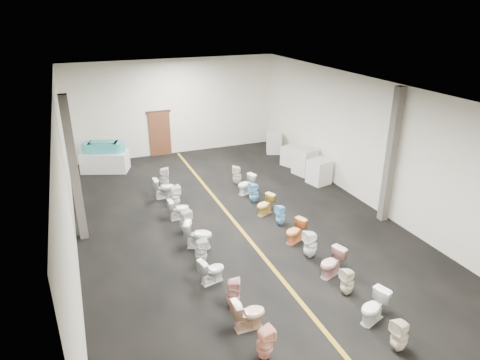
% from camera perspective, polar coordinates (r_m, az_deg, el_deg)
% --- Properties ---
extents(floor, '(16.00, 16.00, 0.00)m').
position_cam_1_polar(floor, '(14.31, -0.47, -5.91)').
color(floor, black).
rests_on(floor, ground).
extents(ceiling, '(16.00, 16.00, 0.00)m').
position_cam_1_polar(ceiling, '(12.80, -0.54, 12.11)').
color(ceiling, black).
rests_on(ceiling, ground).
extents(wall_back, '(10.00, 0.00, 10.00)m').
position_cam_1_polar(wall_back, '(20.76, -8.71, 9.56)').
color(wall_back, beige).
rests_on(wall_back, ground).
extents(wall_front, '(10.00, 0.00, 10.00)m').
position_cam_1_polar(wall_front, '(7.46, 23.74, -17.44)').
color(wall_front, beige).
rests_on(wall_front, ground).
extents(wall_left, '(0.00, 16.00, 16.00)m').
position_cam_1_polar(wall_left, '(12.59, -22.21, -0.49)').
color(wall_left, beige).
rests_on(wall_left, ground).
extents(wall_right, '(0.00, 16.00, 16.00)m').
position_cam_1_polar(wall_right, '(15.81, 16.68, 4.78)').
color(wall_right, beige).
rests_on(wall_right, ground).
extents(aisle_stripe, '(0.12, 15.60, 0.01)m').
position_cam_1_polar(aisle_stripe, '(14.31, -0.47, -5.90)').
color(aisle_stripe, '#977016').
rests_on(aisle_stripe, floor).
extents(back_door, '(1.00, 0.10, 2.10)m').
position_cam_1_polar(back_door, '(20.84, -10.63, 6.07)').
color(back_door, '#562D19').
rests_on(back_door, floor).
extents(door_frame, '(1.15, 0.08, 0.10)m').
position_cam_1_polar(door_frame, '(20.58, -10.84, 8.93)').
color(door_frame, '#331C11').
rests_on(door_frame, back_door).
extents(column_left, '(0.25, 0.25, 4.50)m').
position_cam_1_polar(column_left, '(13.52, -21.25, 1.20)').
color(column_left, '#59544C').
rests_on(column_left, floor).
extents(column_right, '(0.25, 0.25, 4.50)m').
position_cam_1_polar(column_right, '(14.57, 19.46, 2.95)').
color(column_right, '#59544C').
rests_on(column_right, floor).
extents(display_table, '(2.16, 1.58, 0.86)m').
position_cam_1_polar(display_table, '(19.55, -17.54, 2.38)').
color(display_table, white).
rests_on(display_table, floor).
extents(bathtub, '(1.79, 1.07, 0.55)m').
position_cam_1_polar(bathtub, '(19.35, -17.76, 4.16)').
color(bathtub, teal).
rests_on(bathtub, display_table).
extents(appliance_crate_a, '(0.92, 0.92, 0.98)m').
position_cam_1_polar(appliance_crate_a, '(17.60, 10.50, 1.08)').
color(appliance_crate_a, silver).
rests_on(appliance_crate_a, floor).
extents(appliance_crate_b, '(1.01, 1.01, 1.12)m').
position_cam_1_polar(appliance_crate_b, '(18.48, 8.67, 2.48)').
color(appliance_crate_b, silver).
rests_on(appliance_crate_b, floor).
extents(appliance_crate_c, '(1.00, 1.00, 0.86)m').
position_cam_1_polar(appliance_crate_c, '(19.47, 6.94, 3.21)').
color(appliance_crate_c, silver).
rests_on(appliance_crate_c, floor).
extents(appliance_crate_d, '(0.91, 0.91, 1.00)m').
position_cam_1_polar(appliance_crate_d, '(21.01, 4.54, 4.95)').
color(appliance_crate_d, silver).
rests_on(appliance_crate_d, floor).
extents(toilet_left_1, '(0.40, 0.40, 0.77)m').
position_cam_1_polar(toilet_left_1, '(9.34, 3.31, -20.98)').
color(toilet_left_1, '#FFB094').
rests_on(toilet_left_1, floor).
extents(toilet_left_2, '(0.77, 0.44, 0.78)m').
position_cam_1_polar(toilet_left_2, '(10.01, 1.15, -17.39)').
color(toilet_left_2, '#E2B290').
rests_on(toilet_left_2, floor).
extents(toilet_left_3, '(0.45, 0.45, 0.77)m').
position_cam_1_polar(toilet_left_3, '(10.61, -0.96, -14.79)').
color(toilet_left_3, '#D99A93').
rests_on(toilet_left_3, floor).
extents(toilet_left_4, '(0.77, 0.54, 0.72)m').
position_cam_1_polar(toilet_left_4, '(11.43, -3.78, -11.91)').
color(toilet_left_4, silver).
rests_on(toilet_left_4, floor).
extents(toilet_left_5, '(0.39, 0.38, 0.76)m').
position_cam_1_polar(toilet_left_5, '(12.19, -5.22, -9.45)').
color(toilet_left_5, silver).
rests_on(toilet_left_5, floor).
extents(toilet_left_6, '(0.94, 0.77, 0.84)m').
position_cam_1_polar(toilet_left_6, '(12.91, -5.57, -7.27)').
color(toilet_left_6, silver).
rests_on(toilet_left_6, floor).
extents(toilet_left_7, '(0.44, 0.44, 0.78)m').
position_cam_1_polar(toilet_left_7, '(13.75, -7.29, -5.52)').
color(toilet_left_7, silver).
rests_on(toilet_left_7, floor).
extents(toilet_left_8, '(0.71, 0.41, 0.72)m').
position_cam_1_polar(toilet_left_8, '(14.66, -8.19, -3.84)').
color(toilet_left_8, white).
rests_on(toilet_left_8, floor).
extents(toilet_left_9, '(0.42, 0.41, 0.84)m').
position_cam_1_polar(toilet_left_9, '(15.44, -8.71, -2.22)').
color(toilet_left_9, white).
rests_on(toilet_left_9, floor).
extents(toilet_left_10, '(0.79, 0.46, 0.79)m').
position_cam_1_polar(toilet_left_10, '(16.31, -10.11, -1.02)').
color(toilet_left_10, silver).
rests_on(toilet_left_10, floor).
extents(toilet_left_11, '(0.49, 0.48, 0.84)m').
position_cam_1_polar(toilet_left_11, '(17.18, -10.11, 0.30)').
color(toilet_left_11, silver).
rests_on(toilet_left_11, floor).
extents(toilet_right_0, '(0.42, 0.41, 0.78)m').
position_cam_1_polar(toilet_right_0, '(10.07, 20.49, -18.83)').
color(toilet_right_0, beige).
rests_on(toilet_right_0, floor).
extents(toilet_right_1, '(0.85, 0.65, 0.77)m').
position_cam_1_polar(toilet_right_1, '(10.64, 17.41, -15.89)').
color(toilet_right_1, white).
rests_on(toilet_right_1, floor).
extents(toilet_right_2, '(0.38, 0.38, 0.75)m').
position_cam_1_polar(toilet_right_2, '(11.30, 14.12, -13.01)').
color(toilet_right_2, beige).
rests_on(toilet_right_2, floor).
extents(toilet_right_3, '(0.85, 0.64, 0.77)m').
position_cam_1_polar(toilet_right_3, '(11.90, 12.13, -10.75)').
color(toilet_right_3, '#DBA49D').
rests_on(toilet_right_3, floor).
extents(toilet_right_4, '(0.40, 0.39, 0.85)m').
position_cam_1_polar(toilet_right_4, '(12.53, 9.36, -8.46)').
color(toilet_right_4, white).
rests_on(toilet_right_4, floor).
extents(toilet_right_5, '(0.81, 0.64, 0.72)m').
position_cam_1_polar(toilet_right_5, '(13.27, 7.37, -6.78)').
color(toilet_right_5, '#F38A4A').
rests_on(toilet_right_5, floor).
extents(toilet_right_6, '(0.40, 0.39, 0.72)m').
position_cam_1_polar(toilet_right_6, '(14.17, 5.45, -4.69)').
color(toilet_right_6, '#80C5F3').
rests_on(toilet_right_6, floor).
extents(toilet_right_7, '(0.79, 0.63, 0.70)m').
position_cam_1_polar(toilet_right_7, '(14.85, 3.36, -3.32)').
color(toilet_right_7, '#E4BE54').
rests_on(toilet_right_7, floor).
extents(toilet_right_8, '(0.40, 0.39, 0.77)m').
position_cam_1_polar(toilet_right_8, '(15.67, 1.88, -1.71)').
color(toilet_right_8, '#78C0E5').
rests_on(toilet_right_8, floor).
extents(toilet_right_9, '(0.83, 0.63, 0.75)m').
position_cam_1_polar(toilet_right_9, '(16.41, 0.83, -0.59)').
color(toilet_right_9, white).
rests_on(toilet_right_9, floor).
extents(toilet_right_10, '(0.44, 0.44, 0.79)m').
position_cam_1_polar(toilet_right_10, '(17.23, -0.39, 0.65)').
color(toilet_right_10, beige).
rests_on(toilet_right_10, floor).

